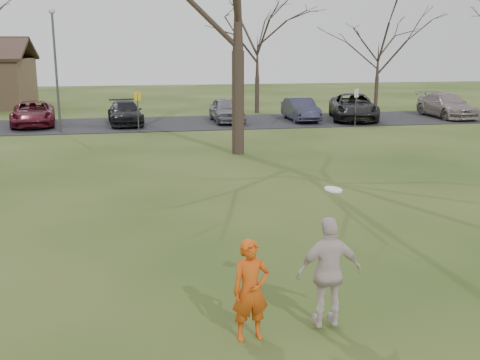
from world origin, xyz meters
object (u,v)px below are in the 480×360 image
car_7 (446,105)px  catching_play (329,272)px  car_2 (33,114)px  car_3 (125,113)px  player_defender (251,290)px  car_5 (301,109)px  car_6 (353,107)px  lamp_post (55,55)px  car_4 (227,110)px

car_7 → catching_play: (-16.49, -24.72, 0.19)m
car_2 → car_3: 5.07m
player_defender → car_7: player_defender is taller
car_5 → car_7: (9.48, -0.12, 0.06)m
car_5 → car_7: 9.48m
car_7 → car_3: bearing=-180.0°
car_6 → catching_play: bearing=-97.1°
car_5 → catching_play: (-7.01, -24.84, 0.26)m
car_2 → lamp_post: 4.64m
car_4 → lamp_post: size_ratio=0.67×
car_7 → lamp_post: size_ratio=0.81×
car_5 → car_6: bearing=-3.8°
car_3 → car_6: size_ratio=0.80×
player_defender → car_7: size_ratio=0.31×
player_defender → car_6: car_6 is taller
car_5 → car_3: bearing=178.7°
player_defender → catching_play: 1.25m
car_4 → catching_play: bearing=-96.7°
car_6 → catching_play: size_ratio=2.56×
car_7 → lamp_post: bearing=-173.7°
car_5 → catching_play: size_ratio=1.86×
car_4 → catching_play: size_ratio=1.91×
car_2 → catching_play: (8.38, -25.40, 0.25)m
car_3 → car_6: bearing=-6.6°
car_2 → car_4: car_4 is taller
car_6 → car_7: bearing=16.5°
car_6 → car_7: 6.23m
car_3 → car_4: bearing=-4.7°
car_4 → lamp_post: 10.03m
car_3 → lamp_post: (-3.30, -2.49, 3.28)m
player_defender → car_5: 26.20m
car_7 → catching_play: 29.71m
player_defender → car_4: player_defender is taller
car_6 → car_4: bearing=-167.8°
car_5 → car_7: size_ratio=0.80×
player_defender → car_6: size_ratio=0.28×
car_4 → car_7: bearing=-2.3°
car_6 → catching_play: (-10.26, -24.62, 0.15)m
car_2 → car_5: (15.39, -0.56, -0.00)m
car_5 → car_2: bearing=177.9°
car_2 → car_7: 24.87m
car_5 → car_6: car_6 is taller
car_4 → lamp_post: lamp_post is taller
car_3 → car_4: car_4 is taller
player_defender → car_2: 26.42m
player_defender → car_4: 25.40m
car_5 → car_7: bearing=-0.7°
car_2 → car_4: 10.94m
car_7 → lamp_post: 23.42m
car_3 → catching_play: 25.30m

